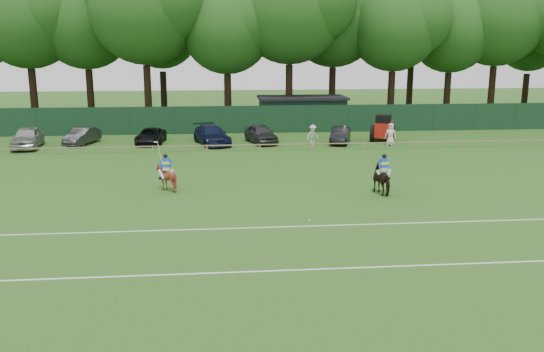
{
  "coord_description": "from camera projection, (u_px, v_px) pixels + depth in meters",
  "views": [
    {
      "loc": [
        -2.19,
        -24.98,
        7.76
      ],
      "look_at": [
        0.5,
        3.0,
        1.4
      ],
      "focal_mm": 38.0,
      "sensor_mm": 36.0,
      "label": 1
    }
  ],
  "objects": [
    {
      "name": "rider_chestnut",
      "position": [
        166.0,
        165.0,
        31.3
      ],
      "size": [
        0.94,
        0.57,
        2.05
      ],
      "rotation": [
        0.0,
        0.0,
        3.16
      ],
      "color": "silver",
      "rests_on": "ground"
    },
    {
      "name": "spectator_mid",
      "position": [
        344.0,
        135.0,
        46.51
      ],
      "size": [
        0.94,
        0.58,
        1.5
      ],
      "primitive_type": "imported",
      "rotation": [
        0.0,
        0.0,
        0.27
      ],
      "color": "beige",
      "rests_on": "ground"
    },
    {
      "name": "estate_black",
      "position": [
        340.0,
        135.0,
        46.92
      ],
      "size": [
        2.52,
        4.24,
        1.32
      ],
      "primitive_type": "imported",
      "rotation": [
        0.0,
        0.0,
        -0.3
      ],
      "color": "black",
      "rests_on": "ground"
    },
    {
      "name": "sedan_silver",
      "position": [
        27.0,
        137.0,
        44.68
      ],
      "size": [
        2.45,
        5.0,
        1.64
      ],
      "primitive_type": "imported",
      "rotation": [
        0.0,
        0.0,
        0.11
      ],
      "color": "#A1A4A6",
      "rests_on": "ground"
    },
    {
      "name": "spectator_right",
      "position": [
        391.0,
        134.0,
        45.69
      ],
      "size": [
        1.05,
        0.94,
        1.8
      ],
      "primitive_type": "imported",
      "rotation": [
        0.0,
        0.0,
        -0.54
      ],
      "color": "silver",
      "rests_on": "ground"
    },
    {
      "name": "spectator_left",
      "position": [
        313.0,
        135.0,
        45.78
      ],
      "size": [
        1.23,
        1.0,
        1.65
      ],
      "primitive_type": "imported",
      "rotation": [
        0.0,
        0.0,
        0.43
      ],
      "color": "beige",
      "rests_on": "ground"
    },
    {
      "name": "pitch_lines",
      "position": [
        275.0,
        247.0,
        22.77
      ],
      "size": [
        60.0,
        5.1,
        0.01
      ],
      "color": "silver",
      "rests_on": "ground"
    },
    {
      "name": "tree_row",
      "position": [
        257.0,
        122.0,
        60.34
      ],
      "size": [
        96.0,
        12.0,
        21.0
      ],
      "primitive_type": null,
      "color": "#26561C",
      "rests_on": "ground"
    },
    {
      "name": "hatch_grey",
      "position": [
        261.0,
        134.0,
        46.94
      ],
      "size": [
        2.87,
        4.77,
        1.52
      ],
      "primitive_type": "imported",
      "rotation": [
        0.0,
        0.0,
        0.26
      ],
      "color": "#313134",
      "rests_on": "ground"
    },
    {
      "name": "utility_shed",
      "position": [
        302.0,
        112.0,
        55.52
      ],
      "size": [
        8.4,
        4.4,
        3.04
      ],
      "color": "#14331E",
      "rests_on": "ground"
    },
    {
      "name": "pitch_rail",
      "position": [
        247.0,
        145.0,
        43.55
      ],
      "size": [
        62.1,
        0.1,
        0.5
      ],
      "color": "#997F5B",
      "rests_on": "ground"
    },
    {
      "name": "sedan_grey",
      "position": [
        82.0,
        136.0,
        46.33
      ],
      "size": [
        2.45,
        4.28,
        1.34
      ],
      "primitive_type": "imported",
      "rotation": [
        0.0,
        0.0,
        -0.27
      ],
      "color": "#28292B",
      "rests_on": "ground"
    },
    {
      "name": "horse_dark",
      "position": [
        383.0,
        179.0,
        30.81
      ],
      "size": [
        1.3,
        2.05,
        1.6
      ],
      "primitive_type": "imported",
      "rotation": [
        0.0,
        0.0,
        3.38
      ],
      "color": "black",
      "rests_on": "ground"
    },
    {
      "name": "polo_ball",
      "position": [
        310.0,
        220.0,
        26.09
      ],
      "size": [
        0.09,
        0.09,
        0.09
      ],
      "primitive_type": "sphere",
      "color": "silver",
      "rests_on": "ground"
    },
    {
      "name": "horse_chestnut",
      "position": [
        166.0,
        178.0,
        31.46
      ],
      "size": [
        1.2,
        1.34,
        1.46
      ],
      "primitive_type": "imported",
      "rotation": [
        0.0,
        0.0,
        3.16
      ],
      "color": "maroon",
      "rests_on": "ground"
    },
    {
      "name": "tractor",
      "position": [
        383.0,
        129.0,
        47.76
      ],
      "size": [
        2.72,
        3.15,
        2.24
      ],
      "rotation": [
        0.0,
        0.0,
        -0.43
      ],
      "color": "#AA1C0F",
      "rests_on": "ground"
    },
    {
      "name": "sedan_navy",
      "position": [
        212.0,
        135.0,
        46.37
      ],
      "size": [
        3.48,
        5.54,
        1.5
      ],
      "primitive_type": "imported",
      "rotation": [
        0.0,
        0.0,
        0.29
      ],
      "color": "#121838",
      "rests_on": "ground"
    },
    {
      "name": "suv_black",
      "position": [
        151.0,
        136.0,
        46.69
      ],
      "size": [
        2.3,
        4.57,
        1.24
      ],
      "primitive_type": "imported",
      "rotation": [
        0.0,
        0.0,
        -0.06
      ],
      "color": "black",
      "rests_on": "ground"
    },
    {
      "name": "perimeter_fence",
      "position": [
        241.0,
        120.0,
        52.11
      ],
      "size": [
        92.08,
        0.08,
        2.5
      ],
      "color": "#14351E",
      "rests_on": "ground"
    },
    {
      "name": "rider_dark",
      "position": [
        384.0,
        166.0,
        30.64
      ],
      "size": [
        0.93,
        0.48,
        1.41
      ],
      "rotation": [
        0.0,
        0.0,
        3.38
      ],
      "color": "silver",
      "rests_on": "ground"
    },
    {
      "name": "ground",
      "position": [
        267.0,
        221.0,
        26.17
      ],
      "size": [
        160.0,
        160.0,
        0.0
      ],
      "primitive_type": "plane",
      "color": "#1E4C14",
      "rests_on": "ground"
    }
  ]
}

